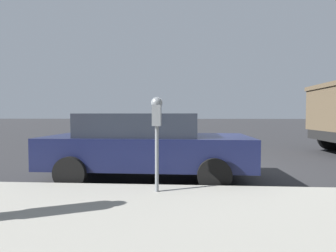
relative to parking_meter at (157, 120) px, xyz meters
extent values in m
plane|color=#2B2B2D|center=(2.64, -0.66, -1.36)|extent=(220.00, 220.00, 0.00)
cylinder|color=gray|center=(0.00, 0.00, -0.64)|extent=(0.06, 0.06, 1.08)
cube|color=gray|center=(0.00, 0.00, 0.07)|extent=(0.20, 0.14, 0.34)
sphere|color=gray|center=(0.00, 0.00, 0.27)|extent=(0.19, 0.19, 0.19)
cube|color=#19389E|center=(0.11, 0.00, 0.02)|extent=(0.01, 0.11, 0.12)
cube|color=black|center=(0.11, 0.00, 0.14)|extent=(0.01, 0.10, 0.08)
cube|color=#14193D|center=(1.59, 0.36, -0.71)|extent=(1.93, 4.45, 0.66)
cube|color=#232833|center=(1.59, 0.54, -0.14)|extent=(1.69, 2.50, 0.49)
cylinder|color=black|center=(2.53, -1.02, -1.04)|extent=(0.22, 0.64, 0.64)
cylinder|color=black|center=(0.63, -1.00, -1.04)|extent=(0.22, 0.64, 0.64)
cylinder|color=black|center=(2.55, 1.73, -1.04)|extent=(0.22, 0.64, 0.64)
cylinder|color=black|center=(0.65, 1.75, -1.04)|extent=(0.22, 0.64, 0.64)
cylinder|color=black|center=(6.88, -6.47, -0.84)|extent=(0.30, 1.04, 1.04)
camera|label=1|loc=(-4.24, -0.45, 0.06)|focal=28.00mm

